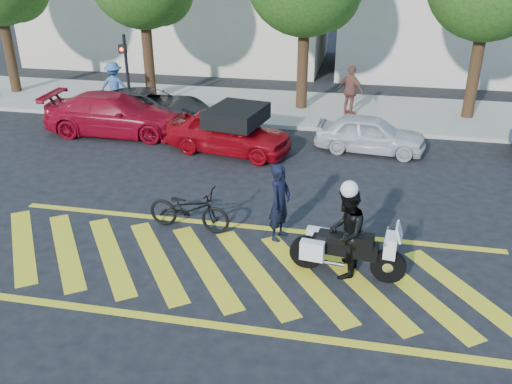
% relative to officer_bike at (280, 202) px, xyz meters
% --- Properties ---
extents(ground, '(90.00, 90.00, 0.00)m').
position_rel_officer_bike_xyz_m(ground, '(-0.79, -1.52, -0.94)').
color(ground, black).
rests_on(ground, ground).
extents(sidewalk, '(60.00, 5.00, 0.15)m').
position_rel_officer_bike_xyz_m(sidewalk, '(-0.79, 10.48, -0.86)').
color(sidewalk, '#9E998E').
rests_on(sidewalk, ground).
extents(crosswalk, '(12.33, 4.00, 0.01)m').
position_rel_officer_bike_xyz_m(crosswalk, '(-0.83, -1.52, -0.93)').
color(crosswalk, yellow).
rests_on(crosswalk, ground).
extents(signal_pole, '(0.28, 0.43, 3.20)m').
position_rel_officer_bike_xyz_m(signal_pole, '(-7.29, 8.22, 0.98)').
color(signal_pole, black).
rests_on(signal_pole, ground).
extents(officer_bike, '(0.64, 0.79, 1.87)m').
position_rel_officer_bike_xyz_m(officer_bike, '(0.00, 0.00, 0.00)').
color(officer_bike, black).
rests_on(officer_bike, ground).
extents(bicycle, '(2.13, 0.91, 1.09)m').
position_rel_officer_bike_xyz_m(bicycle, '(-2.22, -0.00, -0.39)').
color(bicycle, black).
rests_on(bicycle, ground).
extents(police_motorcycle, '(2.45, 0.84, 1.08)m').
position_rel_officer_bike_xyz_m(police_motorcycle, '(1.59, -1.22, -0.35)').
color(police_motorcycle, black).
rests_on(police_motorcycle, ground).
extents(officer_moto, '(0.86, 1.05, 1.98)m').
position_rel_officer_bike_xyz_m(officer_moto, '(1.57, -1.23, 0.06)').
color(officer_moto, black).
rests_on(officer_moto, ground).
extents(red_convertible, '(4.40, 2.43, 1.42)m').
position_rel_officer_bike_xyz_m(red_convertible, '(-2.55, 5.28, -0.23)').
color(red_convertible, maroon).
rests_on(red_convertible, ground).
extents(parked_left, '(5.09, 2.21, 1.46)m').
position_rel_officer_bike_xyz_m(parked_left, '(-6.99, 6.28, -0.21)').
color(parked_left, maroon).
rests_on(parked_left, ground).
extents(parked_mid_left, '(4.84, 2.48, 1.31)m').
position_rel_officer_bike_xyz_m(parked_mid_left, '(-6.29, 7.68, -0.28)').
color(parked_mid_left, black).
rests_on(parked_mid_left, ground).
extents(parked_mid_right, '(3.71, 1.78, 1.22)m').
position_rel_officer_bike_xyz_m(parked_mid_right, '(2.01, 6.28, -0.33)').
color(parked_mid_right, silver).
rests_on(parked_mid_right, ground).
extents(pedestrian_left, '(1.37, 0.97, 1.93)m').
position_rel_officer_bike_xyz_m(pedestrian_left, '(-8.06, 8.62, 0.18)').
color(pedestrian_left, '#375F98').
rests_on(pedestrian_left, sidewalk).
extents(pedestrian_right, '(1.20, 1.02, 1.92)m').
position_rel_officer_bike_xyz_m(pedestrian_right, '(1.19, 9.81, 0.18)').
color(pedestrian_right, brown).
rests_on(pedestrian_right, sidewalk).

